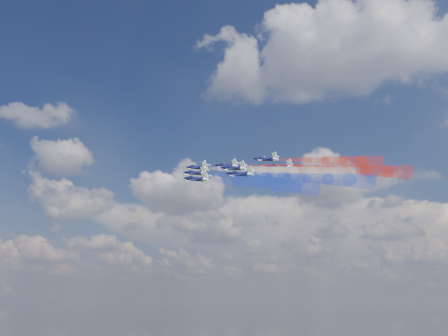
% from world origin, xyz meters
% --- Properties ---
extents(jet_lead, '(15.48, 13.77, 9.12)m').
position_xyz_m(jet_lead, '(-33.14, 7.69, 145.55)').
color(jet_lead, black).
extents(trail_lead, '(37.47, 17.12, 13.67)m').
position_xyz_m(trail_lead, '(-10.27, 0.04, 140.09)').
color(trail_lead, white).
extents(jet_inner_left, '(15.48, 13.77, 9.12)m').
position_xyz_m(jet_inner_left, '(-28.08, -2.96, 140.38)').
color(jet_inner_left, black).
extents(trail_inner_left, '(37.47, 17.12, 13.67)m').
position_xyz_m(trail_inner_left, '(-5.21, -10.61, 134.92)').
color(trail_inner_left, '#1B39EB').
extents(jet_inner_right, '(15.48, 13.77, 9.12)m').
position_xyz_m(jet_inner_right, '(-22.91, 11.02, 145.86)').
color(jet_inner_right, black).
extents(trail_inner_right, '(37.47, 17.12, 13.67)m').
position_xyz_m(trail_inner_right, '(-0.03, 3.36, 140.40)').
color(trail_inner_right, red).
extents(jet_outer_left, '(15.48, 13.77, 9.12)m').
position_xyz_m(jet_outer_left, '(-21.55, -14.17, 135.06)').
color(jet_outer_left, black).
extents(trail_outer_left, '(37.47, 17.12, 13.67)m').
position_xyz_m(trail_outer_left, '(1.32, -21.82, 129.61)').
color(trail_outer_left, '#1B39EB').
extents(jet_center_third, '(15.48, 13.77, 9.12)m').
position_xyz_m(jet_center_third, '(-15.03, -0.45, 141.18)').
color(jet_center_third, black).
extents(trail_center_third, '(37.47, 17.12, 13.67)m').
position_xyz_m(trail_center_third, '(7.84, -8.10, 135.73)').
color(trail_center_third, white).
extents(jet_outer_right, '(15.48, 13.77, 9.12)m').
position_xyz_m(jet_outer_right, '(-9.10, 14.90, 147.72)').
color(jet_outer_right, black).
extents(trail_outer_right, '(37.47, 17.12, 13.67)m').
position_xyz_m(trail_outer_right, '(13.77, 7.25, 142.27)').
color(trail_outer_right, red).
extents(jet_rear_left, '(15.48, 13.77, 9.12)m').
position_xyz_m(jet_rear_left, '(-8.58, -10.18, 136.19)').
color(jet_rear_left, black).
extents(trail_rear_left, '(37.47, 17.12, 13.67)m').
position_xyz_m(trail_rear_left, '(14.29, -17.83, 130.74)').
color(trail_rear_left, '#1B39EB').
extents(jet_rear_right, '(15.48, 13.77, 9.12)m').
position_xyz_m(jet_rear_right, '(-0.85, 5.04, 141.39)').
color(jet_rear_right, black).
extents(trail_rear_right, '(37.47, 17.12, 13.67)m').
position_xyz_m(trail_rear_right, '(22.02, -2.62, 135.94)').
color(trail_rear_right, red).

